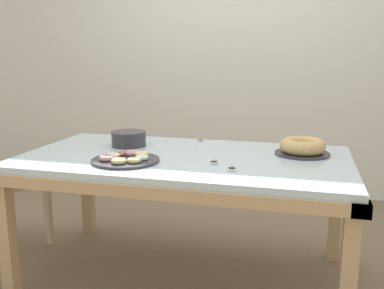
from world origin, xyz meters
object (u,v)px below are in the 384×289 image
Objects in this scene: pastry_platter at (125,159)px; plate_stack at (129,139)px; tealight_near_front at (200,141)px; cake_chocolate_round at (302,147)px; tealight_right_edge at (232,169)px; tealight_centre at (214,163)px.

plate_stack reaches higher than pastry_platter.
plate_stack is at bearing -151.40° from tealight_near_front.
tealight_right_edge is (-0.32, -0.45, -0.03)m from cake_chocolate_round.
plate_stack is at bearing 149.55° from tealight_right_edge.
plate_stack is (-0.14, 0.37, 0.03)m from pastry_platter.
tealight_near_front is at bearing 164.03° from cake_chocolate_round.
cake_chocolate_round is at bearing 38.65° from tealight_centre.
plate_stack is at bearing 152.55° from tealight_centre.
tealight_near_front is 0.70m from tealight_right_edge.
pastry_platter is at bearing -69.52° from plate_stack.
plate_stack is 5.25× the size of tealight_right_edge.
pastry_platter is at bearing -155.63° from cake_chocolate_round.
plate_stack is 5.25× the size of tealight_centre.
tealight_near_front is (-0.64, 0.18, -0.03)m from cake_chocolate_round.
pastry_platter is 0.64m from tealight_near_front.
plate_stack is 0.82m from tealight_right_edge.
pastry_platter reaches higher than tealight_centre.
cake_chocolate_round is 0.55m from tealight_centre.
tealight_near_front is (0.40, 0.22, -0.03)m from plate_stack.
tealight_right_edge is at bearing -125.71° from cake_chocolate_round.
plate_stack is 0.68m from tealight_centre.
pastry_platter is (-0.89, -0.40, -0.03)m from cake_chocolate_round.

